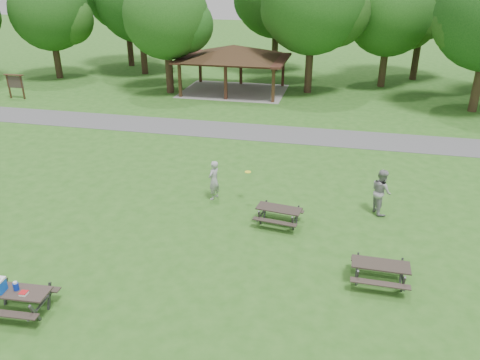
% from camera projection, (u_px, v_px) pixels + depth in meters
% --- Properties ---
extents(ground, '(160.00, 160.00, 0.00)m').
position_uv_depth(ground, '(188.00, 256.00, 16.71)').
color(ground, '#2A5F1B').
rests_on(ground, ground).
extents(asphalt_path, '(120.00, 3.20, 0.02)m').
position_uv_depth(asphalt_path, '(259.00, 132.00, 29.14)').
color(asphalt_path, '#4E4E51').
rests_on(asphalt_path, ground).
extents(pavilion, '(8.60, 7.01, 3.76)m').
position_uv_depth(pavilion, '(234.00, 54.00, 37.54)').
color(pavilion, '#352313').
rests_on(pavilion, ground).
extents(notice_board, '(1.60, 0.30, 1.88)m').
position_uv_depth(notice_board, '(15.00, 82.00, 36.12)').
color(notice_board, '#321D12').
rests_on(notice_board, ground).
extents(tree_row_b, '(7.14, 6.80, 9.28)m').
position_uv_depth(tree_row_b, '(51.00, 14.00, 41.17)').
color(tree_row_b, black).
rests_on(tree_row_b, ground).
extents(tree_row_c, '(8.19, 7.80, 10.67)m').
position_uv_depth(tree_row_c, '(140.00, 2.00, 42.53)').
color(tree_row_c, black).
rests_on(tree_row_c, ground).
extents(tree_row_d, '(6.93, 6.60, 9.27)m').
position_uv_depth(tree_row_d, '(167.00, 19.00, 36.08)').
color(tree_row_d, '#2F1F15').
rests_on(tree_row_d, ground).
extents(tree_row_e, '(8.40, 8.00, 11.02)m').
position_uv_depth(tree_row_e, '(314.00, 5.00, 35.70)').
color(tree_row_e, '#2F2015').
rests_on(tree_row_e, ground).
extents(tree_row_f, '(7.35, 7.00, 9.55)m').
position_uv_depth(tree_row_f, '(391.00, 15.00, 38.00)').
color(tree_row_f, '#332516').
rests_on(tree_row_f, ground).
extents(picnic_table_near, '(1.95, 1.61, 1.29)m').
position_uv_depth(picnic_table_near, '(11.00, 292.00, 13.68)').
color(picnic_table_near, '#312724').
rests_on(picnic_table_near, ground).
extents(picnic_table_middle, '(1.93, 1.63, 0.76)m').
position_uv_depth(picnic_table_middle, '(279.00, 212.00, 18.52)').
color(picnic_table_middle, '#2A231F').
rests_on(picnic_table_middle, ground).
extents(picnic_table_far, '(1.85, 1.51, 0.79)m').
position_uv_depth(picnic_table_far, '(380.00, 269.00, 15.01)').
color(picnic_table_far, '#2B241F').
rests_on(picnic_table_far, ground).
extents(frisbee_in_flight, '(0.30, 0.30, 0.02)m').
position_uv_depth(frisbee_in_flight, '(248.00, 172.00, 20.02)').
color(frisbee_in_flight, yellow).
rests_on(frisbee_in_flight, ground).
extents(frisbee_thrower, '(0.63, 0.76, 1.79)m').
position_uv_depth(frisbee_thrower, '(214.00, 180.00, 20.48)').
color(frisbee_thrower, '#A3A3A5').
rests_on(frisbee_thrower, ground).
extents(frisbee_catcher, '(1.06, 1.16, 1.94)m').
position_uv_depth(frisbee_catcher, '(381.00, 191.00, 19.28)').
color(frisbee_catcher, gray).
rests_on(frisbee_catcher, ground).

